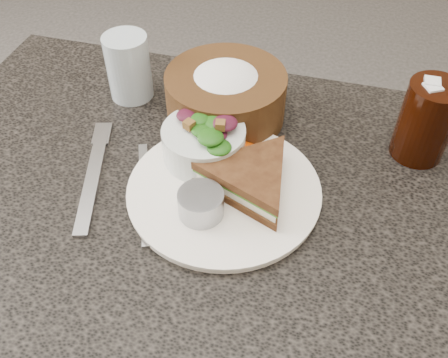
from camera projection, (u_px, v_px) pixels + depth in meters
name	position (u px, v px, depth m)	size (l,w,h in m)	color
dining_table	(221.00, 333.00, 0.97)	(1.00, 0.70, 0.75)	black
dinner_plate	(224.00, 191.00, 0.71)	(0.27, 0.27, 0.01)	white
sandwich	(251.00, 179.00, 0.69)	(0.17, 0.17, 0.04)	#4F3018
salad_bowl	(204.00, 138.00, 0.73)	(0.12, 0.12, 0.07)	silver
dressing_ramekin	(201.00, 204.00, 0.66)	(0.06, 0.06, 0.04)	gray
orange_wedge	(244.00, 148.00, 0.75)	(0.06, 0.06, 0.02)	#FF4E02
fork	(92.00, 180.00, 0.73)	(0.02, 0.21, 0.01)	#B2B4B9
knife	(145.00, 191.00, 0.72)	(0.01, 0.20, 0.00)	#B1B2B5
bread_basket	(226.00, 89.00, 0.80)	(0.19, 0.19, 0.11)	#462D13
cola_glass	(427.00, 118.00, 0.73)	(0.08, 0.08, 0.14)	black
water_glass	(129.00, 67.00, 0.84)	(0.07, 0.07, 0.11)	#A9B9C4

